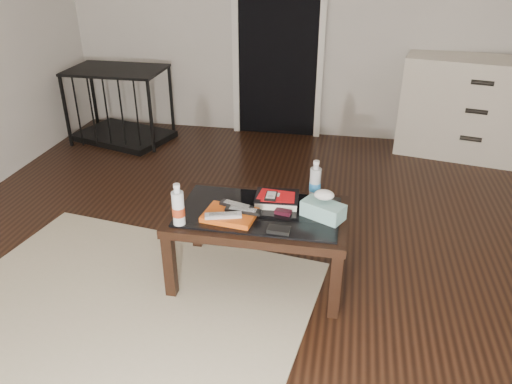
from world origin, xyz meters
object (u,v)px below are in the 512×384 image
Objects in this scene: coffee_table at (259,221)px; water_bottle_left at (178,204)px; water_bottle_right at (315,180)px; pet_crate at (122,117)px; textbook at (277,199)px; dresser at (470,108)px; tissue_box at (323,210)px.

water_bottle_left is (-0.40, -0.22, 0.18)m from coffee_table.
water_bottle_right reaches higher than coffee_table.
pet_crate is (-1.78, 2.02, -0.17)m from coffee_table.
water_bottle_left is 1.00× the size of water_bottle_right.
water_bottle_right reaches higher than textbook.
water_bottle_left reaches higher than textbook.
water_bottle_right is at bearing -24.41° from pet_crate.
pet_crate is at bearing -164.76° from dresser.
water_bottle_right is at bearing 32.30° from water_bottle_left.
dresser is 2.58m from textbook.
coffee_table is 2.72m from dresser.
tissue_box reaches higher than coffee_table.
tissue_box is at bearing 15.78° from water_bottle_left.
tissue_box is at bearing -26.85° from pet_crate.
coffee_table is 4.00× the size of textbook.
dresser is 1.23× the size of pet_crate.
water_bottle_left is at bearing -41.75° from pet_crate.
dresser reaches higher than tissue_box.
coffee_table is 4.20× the size of water_bottle_left.
water_bottle_left is at bearing -147.70° from water_bottle_right.
tissue_box is (0.36, -0.01, 0.11)m from coffee_table.
coffee_table is 4.20× the size of water_bottle_right.
coffee_table is 0.17m from textbook.
tissue_box is at bearing -0.91° from coffee_table.
water_bottle_right is at bearing 36.55° from coffee_table.
dresser reaches higher than textbook.
tissue_box is (-1.17, -2.26, 0.06)m from dresser.
pet_crate is 4.50× the size of tissue_box.
water_bottle_left is at bearing -137.05° from tissue_box.
dresser is 2.54m from tissue_box.
coffee_table is 2.69m from pet_crate.
water_bottle_left is at bearing -151.11° from coffee_table.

